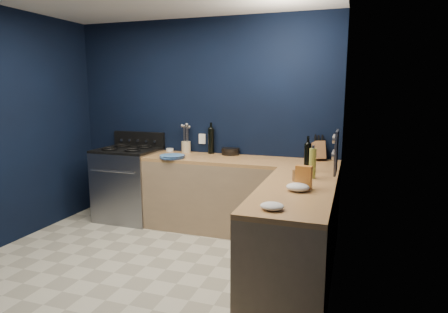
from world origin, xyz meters
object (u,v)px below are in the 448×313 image
at_px(knife_block, 318,151).
at_px(crouton_bag, 304,177).
at_px(gas_range, 129,185).
at_px(plate_stack, 172,157).
at_px(utensil_crock, 186,147).

bearing_deg(knife_block, crouton_bag, -113.26).
distance_m(gas_range, plate_stack, 0.89).
bearing_deg(gas_range, knife_block, 6.37).
height_order(knife_block, crouton_bag, knife_block).
bearing_deg(knife_block, plate_stack, 171.79).
height_order(gas_range, crouton_bag, crouton_bag).
height_order(plate_stack, crouton_bag, crouton_bag).
distance_m(gas_range, crouton_bag, 2.73).
height_order(gas_range, plate_stack, plate_stack).
distance_m(gas_range, knife_block, 2.49).
xyz_separation_m(utensil_crock, crouton_bag, (1.69, -1.38, 0.02)).
relative_size(gas_range, utensil_crock, 6.23).
height_order(gas_range, knife_block, knife_block).
relative_size(gas_range, plate_stack, 3.07).
xyz_separation_m(gas_range, knife_block, (2.42, 0.27, 0.54)).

